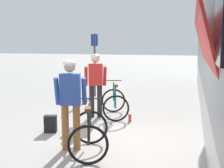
% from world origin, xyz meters
% --- Properties ---
extents(ground_plane, '(80.00, 80.00, 0.00)m').
position_xyz_m(ground_plane, '(0.00, 0.00, 0.00)').
color(ground_plane, '#A09E99').
extents(cyclist_near_in_red, '(0.66, 0.47, 1.76)m').
position_xyz_m(cyclist_near_in_red, '(-1.13, 1.94, 1.05)').
color(cyclist_near_in_red, '#232328').
rests_on(cyclist_near_in_red, ground).
extents(cyclist_far_in_blue, '(0.66, 0.42, 1.76)m').
position_xyz_m(cyclist_far_in_blue, '(-0.80, -0.53, 1.05)').
color(cyclist_far_in_blue, '#935B2D').
rests_on(cyclist_far_in_blue, ground).
extents(bicycle_near_teal, '(1.02, 1.24, 0.99)m').
position_xyz_m(bicycle_near_teal, '(-0.63, 2.10, 0.40)').
color(bicycle_near_teal, black).
rests_on(bicycle_near_teal, ground).
extents(bicycle_far_black, '(1.00, 1.23, 0.99)m').
position_xyz_m(bicycle_far_black, '(-0.38, -0.64, 0.40)').
color(bicycle_far_black, black).
rests_on(bicycle_far_black, ground).
extents(backpack_on_platform, '(0.32, 0.25, 0.40)m').
position_xyz_m(backpack_on_platform, '(-1.70, 0.35, 0.20)').
color(backpack_on_platform, black).
rests_on(backpack_on_platform, ground).
extents(water_bottle_near_the_bikes, '(0.08, 0.08, 0.20)m').
position_xyz_m(water_bottle_near_the_bikes, '(-0.11, 1.74, 0.10)').
color(water_bottle_near_the_bikes, red).
rests_on(water_bottle_near_the_bikes, ground).
extents(water_bottle_by_the_backpack, '(0.07, 0.07, 0.20)m').
position_xyz_m(water_bottle_by_the_backpack, '(-1.71, 0.42, 0.10)').
color(water_bottle_by_the_backpack, red).
rests_on(water_bottle_by_the_backpack, ground).
extents(platform_sign_post, '(0.08, 0.70, 2.40)m').
position_xyz_m(platform_sign_post, '(-2.17, 4.94, 1.62)').
color(platform_sign_post, '#595B60').
rests_on(platform_sign_post, ground).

